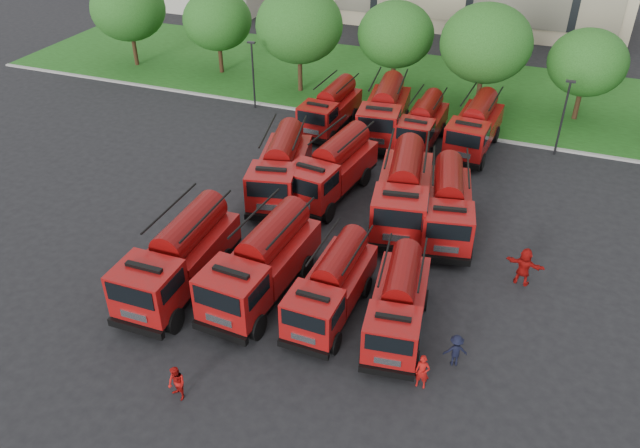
{
  "coord_description": "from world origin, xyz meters",
  "views": [
    {
      "loc": [
        10.64,
        -22.99,
        19.01
      ],
      "look_at": [
        1.4,
        1.28,
        1.8
      ],
      "focal_mm": 35.0,
      "sensor_mm": 36.0,
      "label": 1
    }
  ],
  "objects_px": {
    "fire_truck_0": "(179,257)",
    "fire_truck_6": "(403,191)",
    "firefighter_1": "(179,397)",
    "firefighter_0": "(420,386)",
    "fire_truck_4": "(281,168)",
    "fire_truck_8": "(331,108)",
    "fire_truck_11": "(475,127)",
    "firefighter_2": "(372,368)",
    "fire_truck_7": "(447,204)",
    "fire_truck_5": "(332,168)",
    "firefighter_5": "(520,283)",
    "fire_truck_2": "(332,286)",
    "firefighter_4": "(320,220)",
    "fire_truck_9": "(385,111)",
    "fire_truck_10": "(423,123)",
    "fire_truck_1": "(262,263)",
    "fire_truck_3": "(398,303)",
    "firefighter_3": "(453,364)"
  },
  "relations": [
    {
      "from": "firefighter_1",
      "to": "firefighter_0",
      "type": "bearing_deg",
      "value": 47.22
    },
    {
      "from": "firefighter_0",
      "to": "fire_truck_4",
      "type": "bearing_deg",
      "value": 130.23
    },
    {
      "from": "fire_truck_10",
      "to": "firefighter_2",
      "type": "bearing_deg",
      "value": -81.17
    },
    {
      "from": "firefighter_0",
      "to": "firefighter_1",
      "type": "height_order",
      "value": "firefighter_0"
    },
    {
      "from": "fire_truck_6",
      "to": "firefighter_1",
      "type": "bearing_deg",
      "value": -116.87
    },
    {
      "from": "fire_truck_0",
      "to": "firefighter_0",
      "type": "distance_m",
      "value": 12.32
    },
    {
      "from": "fire_truck_5",
      "to": "firefighter_2",
      "type": "distance_m",
      "value": 14.14
    },
    {
      "from": "fire_truck_3",
      "to": "firefighter_4",
      "type": "distance_m",
      "value": 9.48
    },
    {
      "from": "fire_truck_4",
      "to": "firefighter_4",
      "type": "xyz_separation_m",
      "value": [
        3.2,
        -1.92,
        -1.72
      ]
    },
    {
      "from": "fire_truck_0",
      "to": "fire_truck_6",
      "type": "relative_size",
      "value": 0.93
    },
    {
      "from": "firefighter_0",
      "to": "firefighter_3",
      "type": "bearing_deg",
      "value": 55.52
    },
    {
      "from": "firefighter_1",
      "to": "fire_truck_4",
      "type": "bearing_deg",
      "value": 122.02
    },
    {
      "from": "firefighter_4",
      "to": "fire_truck_0",
      "type": "bearing_deg",
      "value": 81.04
    },
    {
      "from": "firefighter_3",
      "to": "fire_truck_5",
      "type": "bearing_deg",
      "value": -70.12
    },
    {
      "from": "fire_truck_10",
      "to": "firefighter_1",
      "type": "xyz_separation_m",
      "value": [
        -3.68,
        -25.17,
        -1.5
      ]
    },
    {
      "from": "fire_truck_9",
      "to": "firefighter_4",
      "type": "distance_m",
      "value": 11.98
    },
    {
      "from": "fire_truck_4",
      "to": "firefighter_5",
      "type": "bearing_deg",
      "value": -27.17
    },
    {
      "from": "fire_truck_3",
      "to": "fire_truck_8",
      "type": "bearing_deg",
      "value": 110.45
    },
    {
      "from": "firefighter_0",
      "to": "firefighter_5",
      "type": "xyz_separation_m",
      "value": [
        3.03,
        8.09,
        0.0
      ]
    },
    {
      "from": "fire_truck_10",
      "to": "fire_truck_1",
      "type": "bearing_deg",
      "value": -99.23
    },
    {
      "from": "fire_truck_5",
      "to": "firefighter_2",
      "type": "height_order",
      "value": "fire_truck_5"
    },
    {
      "from": "fire_truck_6",
      "to": "firefighter_1",
      "type": "relative_size",
      "value": 5.32
    },
    {
      "from": "fire_truck_4",
      "to": "firefighter_2",
      "type": "height_order",
      "value": "fire_truck_4"
    },
    {
      "from": "fire_truck_7",
      "to": "firefighter_4",
      "type": "height_order",
      "value": "fire_truck_7"
    },
    {
      "from": "fire_truck_0",
      "to": "fire_truck_8",
      "type": "xyz_separation_m",
      "value": [
        0.42,
        19.37,
        -0.21
      ]
    },
    {
      "from": "fire_truck_10",
      "to": "fire_truck_11",
      "type": "relative_size",
      "value": 0.89
    },
    {
      "from": "firefighter_2",
      "to": "fire_truck_1",
      "type": "bearing_deg",
      "value": 63.32
    },
    {
      "from": "fire_truck_8",
      "to": "fire_truck_11",
      "type": "relative_size",
      "value": 0.93
    },
    {
      "from": "fire_truck_8",
      "to": "fire_truck_0",
      "type": "bearing_deg",
      "value": -88.11
    },
    {
      "from": "firefighter_4",
      "to": "fire_truck_11",
      "type": "bearing_deg",
      "value": -100.2
    },
    {
      "from": "fire_truck_3",
      "to": "fire_truck_0",
      "type": "bearing_deg",
      "value": 177.04
    },
    {
      "from": "firefighter_1",
      "to": "fire_truck_3",
      "type": "bearing_deg",
      "value": 67.35
    },
    {
      "from": "fire_truck_4",
      "to": "firefighter_2",
      "type": "xyz_separation_m",
      "value": [
        9.11,
        -11.55,
        -1.72
      ]
    },
    {
      "from": "fire_truck_0",
      "to": "fire_truck_8",
      "type": "relative_size",
      "value": 1.12
    },
    {
      "from": "firefighter_4",
      "to": "fire_truck_4",
      "type": "bearing_deg",
      "value": -12.56
    },
    {
      "from": "firefighter_4",
      "to": "fire_truck_10",
      "type": "bearing_deg",
      "value": -86.44
    },
    {
      "from": "fire_truck_6",
      "to": "firefighter_2",
      "type": "xyz_separation_m",
      "value": [
        1.74,
        -11.35,
        -1.83
      ]
    },
    {
      "from": "firefighter_5",
      "to": "firefighter_2",
      "type": "bearing_deg",
      "value": 65.51
    },
    {
      "from": "fire_truck_3",
      "to": "firefighter_4",
      "type": "bearing_deg",
      "value": 124.15
    },
    {
      "from": "fire_truck_2",
      "to": "firefighter_0",
      "type": "distance_m",
      "value": 5.82
    },
    {
      "from": "fire_truck_9",
      "to": "fire_truck_10",
      "type": "bearing_deg",
      "value": -15.38
    },
    {
      "from": "fire_truck_4",
      "to": "fire_truck_7",
      "type": "height_order",
      "value": "fire_truck_4"
    },
    {
      "from": "fire_truck_0",
      "to": "firefighter_1",
      "type": "distance_m",
      "value": 7.07
    },
    {
      "from": "fire_truck_8",
      "to": "firefighter_1",
      "type": "relative_size",
      "value": 4.39
    },
    {
      "from": "fire_truck_0",
      "to": "fire_truck_7",
      "type": "relative_size",
      "value": 1.02
    },
    {
      "from": "fire_truck_3",
      "to": "fire_truck_7",
      "type": "distance_m",
      "value": 8.45
    },
    {
      "from": "fire_truck_9",
      "to": "fire_truck_5",
      "type": "bearing_deg",
      "value": -100.37
    },
    {
      "from": "fire_truck_10",
      "to": "firefighter_3",
      "type": "distance_m",
      "value": 20.54
    },
    {
      "from": "firefighter_0",
      "to": "firefighter_2",
      "type": "relative_size",
      "value": 0.87
    },
    {
      "from": "fire_truck_9",
      "to": "fire_truck_7",
      "type": "bearing_deg",
      "value": -64.81
    }
  ]
}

